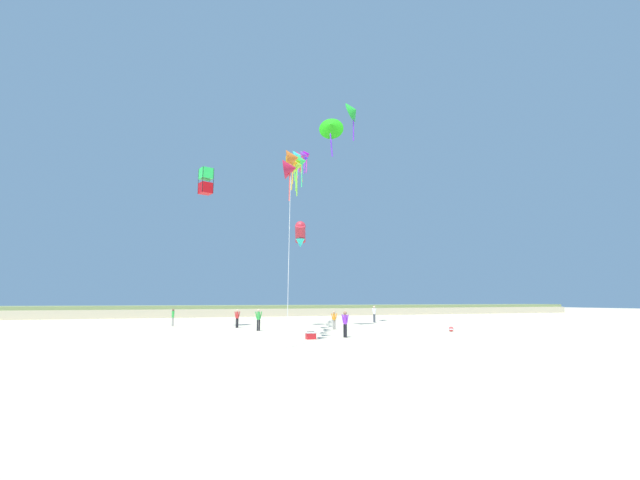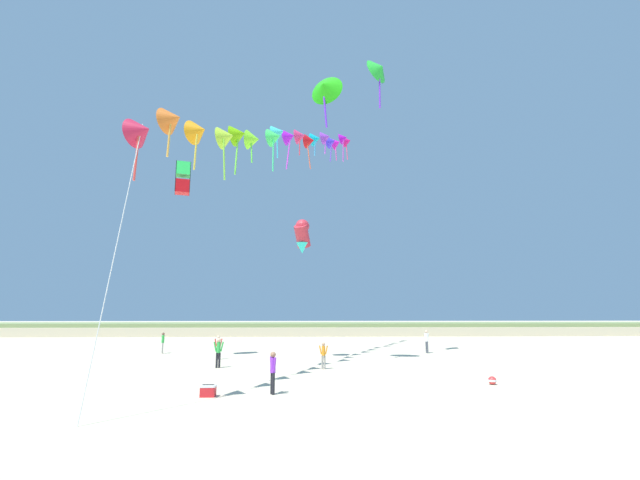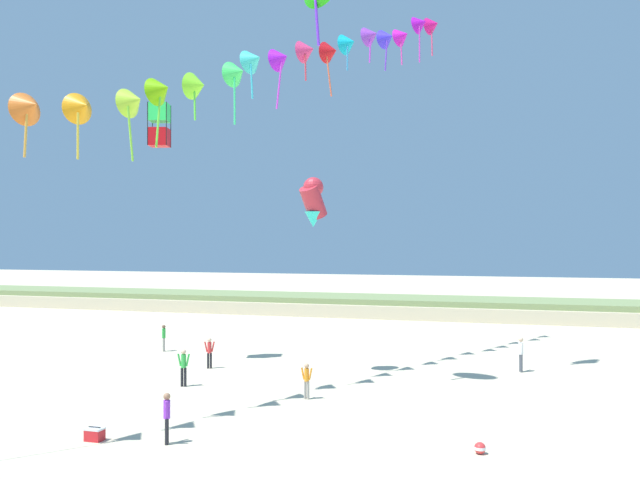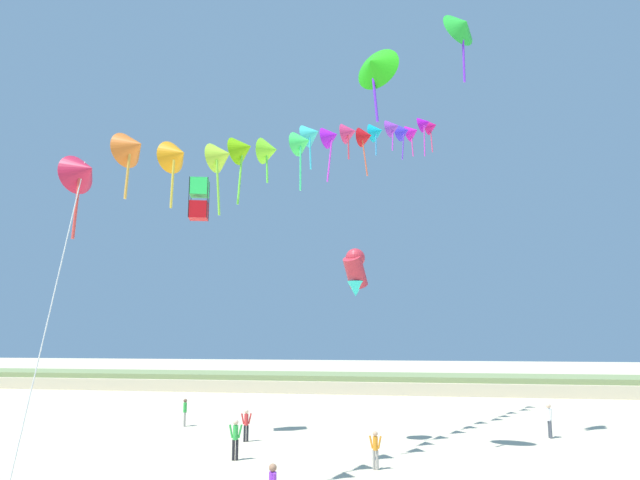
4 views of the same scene
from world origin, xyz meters
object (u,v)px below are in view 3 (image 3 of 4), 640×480
at_px(person_mid_center, 184,365).
at_px(beach_ball, 480,448).
at_px(person_far_left, 164,336).
at_px(person_near_left, 521,352).
at_px(beach_cooler, 95,434).
at_px(person_far_center, 307,378).
at_px(large_kite_outer_drift, 313,200).
at_px(person_near_right, 209,351).
at_px(person_far_right, 167,415).
at_px(large_kite_low_lead, 159,125).

xyz_separation_m(person_mid_center, beach_ball, (13.44, -6.03, -0.79)).
height_order(person_mid_center, person_far_left, person_mid_center).
height_order(person_near_left, beach_cooler, person_near_left).
bearing_deg(person_far_center, beach_ball, -35.87).
relative_size(person_far_left, beach_cooler, 2.74).
relative_size(person_far_center, large_kite_outer_drift, 0.61).
relative_size(person_near_left, person_far_left, 1.11).
height_order(person_near_left, large_kite_outer_drift, large_kite_outer_drift).
distance_m(person_near_left, person_near_right, 15.81).
height_order(person_far_right, beach_cooler, person_far_right).
bearing_deg(person_far_left, beach_cooler, -66.65).
relative_size(person_far_right, beach_ball, 4.55).
bearing_deg(person_far_left, person_near_right, -39.36).
distance_m(large_kite_low_lead, beach_ball, 23.89).
relative_size(person_near_right, beach_cooler, 2.73).
bearing_deg(person_far_left, large_kite_low_lead, -62.88).
distance_m(person_far_left, person_far_right, 19.15).
distance_m(person_far_center, large_kite_low_lead, 16.40).
xyz_separation_m(person_far_left, person_far_right, (9.73, -16.49, 0.04)).
bearing_deg(person_far_right, large_kite_outer_drift, 85.19).
distance_m(person_near_right, person_far_center, 8.59).
bearing_deg(person_far_center, person_near_right, 144.06).
bearing_deg(person_far_center, large_kite_low_lead, 152.41).
bearing_deg(beach_cooler, person_far_center, 57.96).
bearing_deg(large_kite_outer_drift, beach_ball, -49.83).
relative_size(person_near_right, person_mid_center, 0.94).
bearing_deg(beach_ball, beach_cooler, -169.24).
bearing_deg(beach_ball, person_mid_center, 155.84).
bearing_deg(person_far_right, large_kite_low_lead, 121.57).
relative_size(person_mid_center, large_kite_low_lead, 0.74).
height_order(person_far_center, large_kite_low_lead, large_kite_low_lead).
xyz_separation_m(person_near_left, large_kite_low_lead, (-18.41, -3.56, 11.74)).
xyz_separation_m(person_near_left, person_mid_center, (-14.48, -8.08, -0.04)).
bearing_deg(person_far_left, person_far_right, -59.47).
distance_m(person_near_right, large_kite_low_lead, 12.23).
bearing_deg(person_far_left, person_far_center, -37.43).
height_order(person_near_right, beach_ball, person_near_right).
bearing_deg(person_far_right, person_mid_center, 115.21).
relative_size(person_mid_center, person_far_right, 1.02).
distance_m(person_near_left, beach_cooler, 21.06).
xyz_separation_m(large_kite_low_lead, beach_cooler, (5.23, -12.86, -12.54)).
distance_m(person_far_right, beach_ball, 9.91).
xyz_separation_m(person_far_right, person_far_center, (2.32, 7.27, -0.09)).
bearing_deg(person_far_right, person_near_left, 56.26).
xyz_separation_m(person_mid_center, person_far_center, (6.08, -0.71, -0.12)).
height_order(person_far_left, beach_ball, person_far_left).
bearing_deg(person_far_left, person_mid_center, -54.96).
bearing_deg(large_kite_outer_drift, large_kite_low_lead, 178.05).
bearing_deg(person_mid_center, person_far_left, 125.04).
height_order(person_near_left, person_mid_center, person_near_left).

